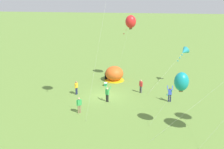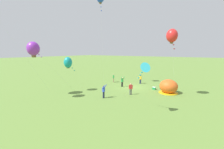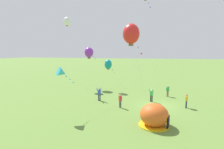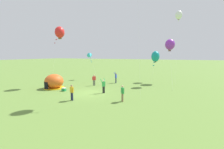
% 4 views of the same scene
% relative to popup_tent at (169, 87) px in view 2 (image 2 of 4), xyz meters
% --- Properties ---
extents(ground_plane, '(300.00, 300.00, 0.00)m').
position_rel_popup_tent_xyz_m(ground_plane, '(6.32, -0.19, -1.00)').
color(ground_plane, olive).
extents(popup_tent, '(2.81, 2.81, 2.10)m').
position_rel_popup_tent_xyz_m(popup_tent, '(0.00, 0.00, 0.00)').
color(popup_tent, '#D8591E').
rests_on(popup_tent, ground).
extents(cooler_box, '(0.54, 0.39, 0.44)m').
position_rel_popup_tent_xyz_m(cooler_box, '(2.49, -0.77, -0.78)').
color(cooler_box, '#1E8C4C').
rests_on(cooler_box, ground).
extents(person_far_back, '(0.44, 0.45, 1.72)m').
position_rel_popup_tent_xyz_m(person_far_back, '(4.34, 4.10, -0.03)').
color(person_far_back, '#4C4C51').
rests_on(person_far_back, ground).
extents(person_near_tent, '(0.43, 0.47, 1.72)m').
position_rel_popup_tent_xyz_m(person_near_tent, '(11.35, -1.84, -0.03)').
color(person_near_tent, '#8C7251').
rests_on(person_near_tent, ground).
extents(person_arms_raised, '(0.63, 0.72, 1.89)m').
position_rel_popup_tent_xyz_m(person_arms_raised, '(7.92, 0.48, 0.00)').
color(person_arms_raised, black).
rests_on(person_arms_raised, ground).
extents(person_strolling, '(0.57, 0.33, 1.72)m').
position_rel_popup_tent_xyz_m(person_strolling, '(6.25, -3.72, -0.03)').
color(person_strolling, '#1E2347').
rests_on(person_strolling, ground).
extents(person_flying_kite, '(0.51, 0.68, 1.89)m').
position_rel_popup_tent_xyz_m(person_flying_kite, '(6.66, 7.57, 0.00)').
color(person_flying_kite, '#1E2347').
rests_on(person_flying_kite, ground).
extents(kite_cyan, '(5.42, 5.28, 5.30)m').
position_rel_popup_tent_xyz_m(kite_cyan, '(0.22, 9.47, 3.65)').
color(kite_cyan, silver).
rests_on(kite_cyan, ground).
extents(kite_purple, '(1.88, 7.69, 7.64)m').
position_rel_popup_tent_xyz_m(kite_purple, '(14.96, 12.33, 5.68)').
color(kite_purple, silver).
rests_on(kite_purple, ground).
extents(kite_teal, '(1.26, 3.27, 5.47)m').
position_rel_popup_tent_xyz_m(kite_teal, '(13.16, 8.08, 3.63)').
color(kite_teal, silver).
rests_on(kite_teal, ground).
extents(kite_red, '(1.46, 2.83, 9.24)m').
position_rel_popup_tent_xyz_m(kite_red, '(-0.55, 2.17, 7.36)').
color(kite_red, silver).
rests_on(kite_red, ground).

